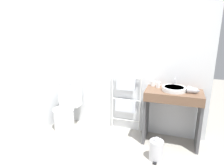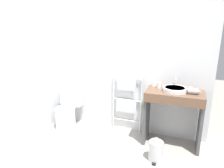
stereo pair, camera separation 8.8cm
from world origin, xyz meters
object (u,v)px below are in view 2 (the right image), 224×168
(hair_dryer, at_px, (193,91))
(cup_near_wall, at_px, (154,84))
(sink_basin, at_px, (175,89))
(trash_bin, at_px, (156,150))
(cup_near_edge, at_px, (159,85))
(toilet, at_px, (68,111))
(towel_radiator, at_px, (127,98))

(hair_dryer, bearing_deg, cup_near_wall, 163.58)
(sink_basin, height_order, hair_dryer, hair_dryer)
(trash_bin, bearing_deg, hair_dryer, 49.65)
(cup_near_wall, xyz_separation_m, hair_dryer, (0.59, -0.17, -0.00))
(hair_dryer, bearing_deg, cup_near_edge, 166.95)
(sink_basin, height_order, trash_bin, sink_basin)
(toilet, bearing_deg, sink_basin, 2.63)
(cup_near_wall, bearing_deg, sink_basin, -25.37)
(sink_basin, bearing_deg, cup_near_wall, 154.63)
(toilet, bearing_deg, towel_radiator, 14.09)
(cup_near_wall, bearing_deg, towel_radiator, 177.45)
(cup_near_edge, distance_m, hair_dryer, 0.51)
(cup_near_wall, bearing_deg, hair_dryer, -16.42)
(towel_radiator, relative_size, trash_bin, 2.86)
(cup_near_edge, bearing_deg, sink_basin, -22.32)
(trash_bin, bearing_deg, sink_basin, 72.75)
(cup_near_wall, bearing_deg, trash_bin, -75.02)
(towel_radiator, distance_m, cup_near_edge, 0.62)
(toilet, distance_m, sink_basin, 1.92)
(cup_near_edge, distance_m, trash_bin, 0.98)
(hair_dryer, distance_m, trash_bin, 0.99)
(toilet, relative_size, trash_bin, 2.13)
(sink_basin, relative_size, hair_dryer, 1.89)
(cup_near_wall, bearing_deg, toilet, -170.84)
(hair_dryer, bearing_deg, trash_bin, -130.35)
(towel_radiator, bearing_deg, cup_near_wall, -2.55)
(towel_radiator, height_order, sink_basin, towel_radiator)
(toilet, bearing_deg, trash_bin, -14.02)
(cup_near_edge, bearing_deg, hair_dryer, -13.05)
(cup_near_edge, bearing_deg, towel_radiator, 171.85)
(toilet, height_order, cup_near_edge, cup_near_edge)
(toilet, bearing_deg, hair_dryer, 1.86)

